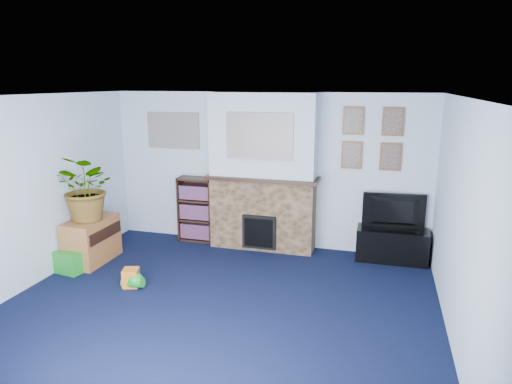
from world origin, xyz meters
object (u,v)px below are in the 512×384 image
(bookshelf, at_px, (197,211))
(sideboard, at_px, (92,238))
(tv_stand, at_px, (392,246))
(television, at_px, (394,212))

(bookshelf, bearing_deg, sideboard, -131.20)
(tv_stand, xyz_separation_m, television, (0.00, 0.02, 0.51))
(tv_stand, xyz_separation_m, bookshelf, (-3.08, 0.08, 0.28))
(tv_stand, height_order, sideboard, sideboard)
(tv_stand, relative_size, television, 1.13)
(television, distance_m, sideboard, 4.38)
(television, bearing_deg, bookshelf, -5.44)
(tv_stand, distance_m, television, 0.51)
(bookshelf, relative_size, sideboard, 1.27)
(tv_stand, bearing_deg, bookshelf, 178.58)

